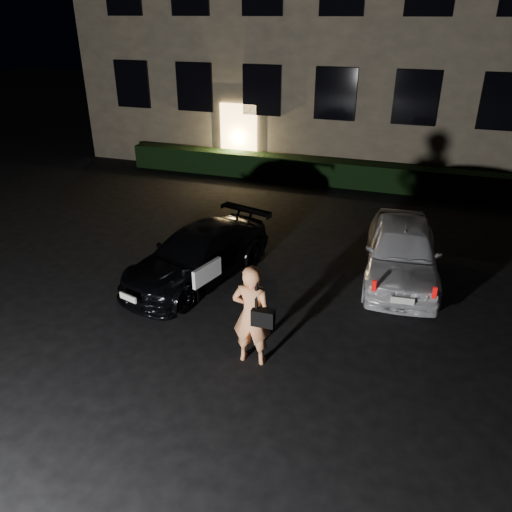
% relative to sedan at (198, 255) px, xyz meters
% --- Properties ---
extents(ground, '(80.00, 80.00, 0.00)m').
position_rel_sedan_xyz_m(ground, '(1.37, -2.67, -0.58)').
color(ground, black).
rests_on(ground, ground).
extents(hedge, '(15.00, 0.70, 0.85)m').
position_rel_sedan_xyz_m(hedge, '(1.37, 7.83, -0.16)').
color(hedge, black).
rests_on(hedge, ground).
extents(sedan, '(2.64, 4.32, 1.17)m').
position_rel_sedan_xyz_m(sedan, '(0.00, 0.00, 0.00)').
color(sedan, black).
rests_on(sedan, ground).
extents(hatch, '(1.93, 4.06, 1.34)m').
position_rel_sedan_xyz_m(hatch, '(4.31, 1.52, 0.08)').
color(hatch, silver).
rests_on(hatch, ground).
extents(man, '(0.77, 0.47, 1.86)m').
position_rel_sedan_xyz_m(man, '(2.14, -2.43, 0.35)').
color(man, '#FF9E62').
rests_on(man, ground).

